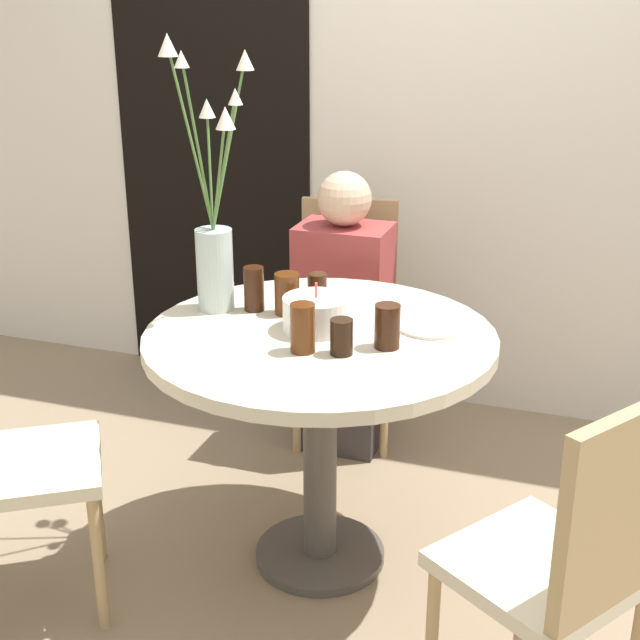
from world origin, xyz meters
name	(u,v)px	position (x,y,z in m)	size (l,w,h in m)	color
ground_plane	(320,557)	(0.00, 0.00, 0.00)	(16.00, 16.00, 0.00)	#89755B
wall_back	(426,98)	(0.00, 1.30, 1.30)	(8.00, 0.05, 2.60)	silver
doorway_panel	(213,154)	(-0.94, 1.27, 1.02)	(0.90, 0.01, 2.05)	black
dining_table	(320,377)	(0.00, 0.00, 0.64)	(1.03, 1.03, 0.78)	beige
chair_right_flank	(347,304)	(-0.20, 0.91, 0.54)	(0.48, 0.48, 0.94)	beige
chair_left_flank	(571,556)	(0.77, -0.52, 0.54)	(0.56, 0.56, 0.94)	beige
birthday_cake	(316,314)	(-0.02, 0.02, 0.83)	(0.20, 0.20, 0.15)	white
flower_vase	(214,227)	(-0.37, 0.09, 1.04)	(0.26, 0.28, 0.82)	#B2C6C1
side_plate	(431,327)	(0.30, 0.14, 0.78)	(0.20, 0.20, 0.01)	silver
drink_glass_0	(254,289)	(-0.26, 0.12, 0.85)	(0.06, 0.06, 0.14)	#33190C
drink_glass_1	(317,290)	(-0.08, 0.21, 0.83)	(0.06, 0.06, 0.11)	#33190C
drink_glass_2	(287,294)	(-0.15, 0.12, 0.84)	(0.08, 0.08, 0.13)	#51280F
drink_glass_3	(341,337)	(0.11, -0.13, 0.83)	(0.06, 0.06, 0.10)	black
drink_glass_4	(302,328)	(0.00, -0.15, 0.85)	(0.07, 0.07, 0.14)	#51280F
drink_glass_5	(387,326)	(0.21, -0.04, 0.84)	(0.07, 0.07, 0.13)	#33190C
person_woman	(343,323)	(-0.16, 0.75, 0.52)	(0.34, 0.24, 1.10)	#383333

